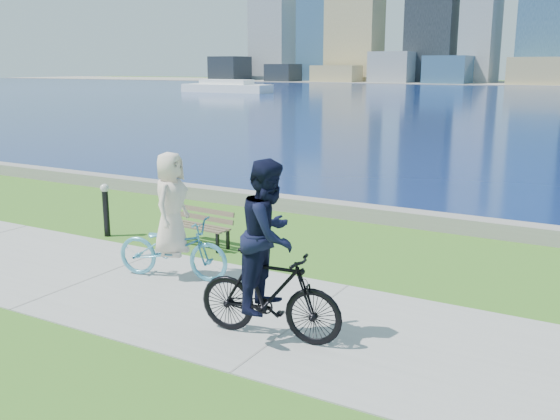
# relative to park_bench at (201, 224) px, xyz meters

# --- Properties ---
(ground) EXTENTS (320.00, 320.00, 0.00)m
(ground) POSITION_rel_park_bench_xyz_m (3.61, -2.52, -0.45)
(ground) COLOR #33661A
(ground) RESTS_ON ground
(concrete_path) EXTENTS (80.00, 3.50, 0.02)m
(concrete_path) POSITION_rel_park_bench_xyz_m (3.61, -2.52, -0.44)
(concrete_path) COLOR #969692
(concrete_path) RESTS_ON ground
(seawall) EXTENTS (90.00, 0.50, 0.35)m
(seawall) POSITION_rel_park_bench_xyz_m (3.61, 3.68, -0.28)
(seawall) COLOR gray
(seawall) RESTS_ON ground
(ferry_near) EXTENTS (12.82, 3.66, 1.74)m
(ferry_near) POSITION_rel_park_bench_xyz_m (-41.95, 61.91, 0.27)
(ferry_near) COLOR white
(ferry_near) RESTS_ON ground
(park_bench) EXTENTS (1.47, 0.60, 0.74)m
(park_bench) POSITION_rel_park_bench_xyz_m (0.00, 0.00, 0.00)
(park_bench) COLOR black
(park_bench) RESTS_ON ground
(bollard_lamp) EXTENTS (0.19, 0.19, 1.15)m
(bollard_lamp) POSITION_rel_park_bench_xyz_m (-2.19, -0.44, 0.20)
(bollard_lamp) COLOR black
(bollard_lamp) RESTS_ON ground
(cyclist_woman) EXTENTS (1.15, 2.12, 2.19)m
(cyclist_woman) POSITION_rel_park_bench_xyz_m (0.82, -1.90, 0.38)
(cyclist_woman) COLOR #53AACB
(cyclist_woman) RESTS_ON ground
(cyclist_man) EXTENTS (0.86, 2.09, 2.43)m
(cyclist_man) POSITION_rel_park_bench_xyz_m (3.51, -3.18, 0.58)
(cyclist_man) COLOR black
(cyclist_man) RESTS_ON ground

